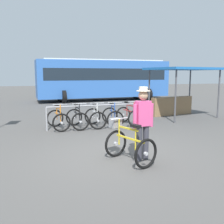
{
  "coord_description": "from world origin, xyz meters",
  "views": [
    {
      "loc": [
        -1.9,
        -5.86,
        2.01
      ],
      "look_at": [
        0.06,
        0.6,
        1.0
      ],
      "focal_mm": 40.72,
      "sensor_mm": 36.0,
      "label": 1
    }
  ],
  "objects_px": {
    "featured_bicycle": "(127,143)",
    "person_with_featured_bike": "(143,120)",
    "racked_bike_blue": "(112,116)",
    "racked_bike_orange": "(58,119)",
    "racked_bike_black": "(77,118)",
    "bus_distant": "(104,78)",
    "racked_bike_red": "(129,116)",
    "racked_bike_white": "(95,117)",
    "market_stall": "(178,87)"
  },
  "relations": [
    {
      "from": "racked_bike_white",
      "to": "racked_bike_red",
      "type": "distance_m",
      "value": 1.4
    },
    {
      "from": "racked_bike_black",
      "to": "racked_bike_white",
      "type": "height_order",
      "value": "same"
    },
    {
      "from": "featured_bicycle",
      "to": "person_with_featured_bike",
      "type": "bearing_deg",
      "value": -0.66
    },
    {
      "from": "bus_distant",
      "to": "featured_bicycle",
      "type": "bearing_deg",
      "value": -102.77
    },
    {
      "from": "racked_bike_orange",
      "to": "racked_bike_white",
      "type": "xyz_separation_m",
      "value": [
        1.4,
        0.03,
        0.0
      ]
    },
    {
      "from": "bus_distant",
      "to": "market_stall",
      "type": "distance_m",
      "value": 8.52
    },
    {
      "from": "racked_bike_white",
      "to": "market_stall",
      "type": "height_order",
      "value": "market_stall"
    },
    {
      "from": "racked_bike_blue",
      "to": "bus_distant",
      "type": "height_order",
      "value": "bus_distant"
    },
    {
      "from": "featured_bicycle",
      "to": "person_with_featured_bike",
      "type": "distance_m",
      "value": 0.63
    },
    {
      "from": "racked_bike_white",
      "to": "racked_bike_red",
      "type": "xyz_separation_m",
      "value": [
        1.4,
        0.03,
        0.0
      ]
    },
    {
      "from": "racked_bike_white",
      "to": "racked_bike_black",
      "type": "bearing_deg",
      "value": -178.82
    },
    {
      "from": "racked_bike_red",
      "to": "bus_distant",
      "type": "height_order",
      "value": "bus_distant"
    },
    {
      "from": "person_with_featured_bike",
      "to": "bus_distant",
      "type": "height_order",
      "value": "bus_distant"
    },
    {
      "from": "racked_bike_white",
      "to": "bus_distant",
      "type": "xyz_separation_m",
      "value": [
        2.93,
        9.68,
        1.37
      ]
    },
    {
      "from": "racked_bike_red",
      "to": "person_with_featured_bike",
      "type": "relative_size",
      "value": 0.69
    },
    {
      "from": "racked_bike_blue",
      "to": "featured_bicycle",
      "type": "height_order",
      "value": "same"
    },
    {
      "from": "racked_bike_white",
      "to": "featured_bicycle",
      "type": "distance_m",
      "value": 4.03
    },
    {
      "from": "market_stall",
      "to": "racked_bike_blue",
      "type": "bearing_deg",
      "value": -160.88
    },
    {
      "from": "racked_bike_white",
      "to": "bus_distant",
      "type": "distance_m",
      "value": 10.21
    },
    {
      "from": "racked_bike_orange",
      "to": "market_stall",
      "type": "height_order",
      "value": "market_stall"
    },
    {
      "from": "racked_bike_white",
      "to": "featured_bicycle",
      "type": "bearing_deg",
      "value": -92.5
    },
    {
      "from": "racked_bike_orange",
      "to": "featured_bicycle",
      "type": "height_order",
      "value": "same"
    },
    {
      "from": "racked_bike_orange",
      "to": "featured_bicycle",
      "type": "relative_size",
      "value": 0.93
    },
    {
      "from": "person_with_featured_bike",
      "to": "bus_distant",
      "type": "xyz_separation_m",
      "value": [
        2.73,
        13.71,
        0.79
      ]
    },
    {
      "from": "racked_bike_black",
      "to": "person_with_featured_bike",
      "type": "relative_size",
      "value": 0.67
    },
    {
      "from": "person_with_featured_bike",
      "to": "market_stall",
      "type": "relative_size",
      "value": 0.49
    },
    {
      "from": "person_with_featured_bike",
      "to": "market_stall",
      "type": "distance_m",
      "value": 6.77
    },
    {
      "from": "racked_bike_black",
      "to": "bus_distant",
      "type": "bearing_deg",
      "value": 69.47
    },
    {
      "from": "racked_bike_blue",
      "to": "market_stall",
      "type": "bearing_deg",
      "value": 19.12
    },
    {
      "from": "racked_bike_black",
      "to": "racked_bike_red",
      "type": "distance_m",
      "value": 2.1
    },
    {
      "from": "racked_bike_orange",
      "to": "featured_bicycle",
      "type": "bearing_deg",
      "value": -72.97
    },
    {
      "from": "market_stall",
      "to": "featured_bicycle",
      "type": "bearing_deg",
      "value": -130.55
    },
    {
      "from": "person_with_featured_bike",
      "to": "racked_bike_black",
      "type": "bearing_deg",
      "value": 102.64
    },
    {
      "from": "racked_bike_orange",
      "to": "featured_bicycle",
      "type": "xyz_separation_m",
      "value": [
        1.22,
        -4.0,
        0.08
      ]
    },
    {
      "from": "racked_bike_white",
      "to": "racked_bike_red",
      "type": "relative_size",
      "value": 0.92
    },
    {
      "from": "racked_bike_white",
      "to": "featured_bicycle",
      "type": "height_order",
      "value": "same"
    },
    {
      "from": "racked_bike_orange",
      "to": "racked_bike_red",
      "type": "height_order",
      "value": "same"
    },
    {
      "from": "racked_bike_red",
      "to": "market_stall",
      "type": "relative_size",
      "value": 0.34
    },
    {
      "from": "racked_bike_black",
      "to": "bus_distant",
      "type": "relative_size",
      "value": 0.12
    },
    {
      "from": "featured_bicycle",
      "to": "person_with_featured_bike",
      "type": "xyz_separation_m",
      "value": [
        0.38,
        -0.0,
        0.5
      ]
    },
    {
      "from": "racked_bike_white",
      "to": "featured_bicycle",
      "type": "relative_size",
      "value": 0.87
    },
    {
      "from": "featured_bicycle",
      "to": "market_stall",
      "type": "height_order",
      "value": "market_stall"
    },
    {
      "from": "racked_bike_orange",
      "to": "racked_bike_black",
      "type": "distance_m",
      "value": 0.7
    },
    {
      "from": "racked_bike_blue",
      "to": "racked_bike_red",
      "type": "distance_m",
      "value": 0.7
    },
    {
      "from": "featured_bicycle",
      "to": "racked_bike_blue",
      "type": "bearing_deg",
      "value": 77.77
    },
    {
      "from": "racked_bike_blue",
      "to": "person_with_featured_bike",
      "type": "distance_m",
      "value": 4.12
    },
    {
      "from": "racked_bike_black",
      "to": "racked_bike_blue",
      "type": "relative_size",
      "value": 1.0
    },
    {
      "from": "racked_bike_orange",
      "to": "bus_distant",
      "type": "relative_size",
      "value": 0.12
    },
    {
      "from": "featured_bicycle",
      "to": "bus_distant",
      "type": "height_order",
      "value": "bus_distant"
    },
    {
      "from": "racked_bike_orange",
      "to": "racked_bike_blue",
      "type": "distance_m",
      "value": 2.1
    }
  ]
}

